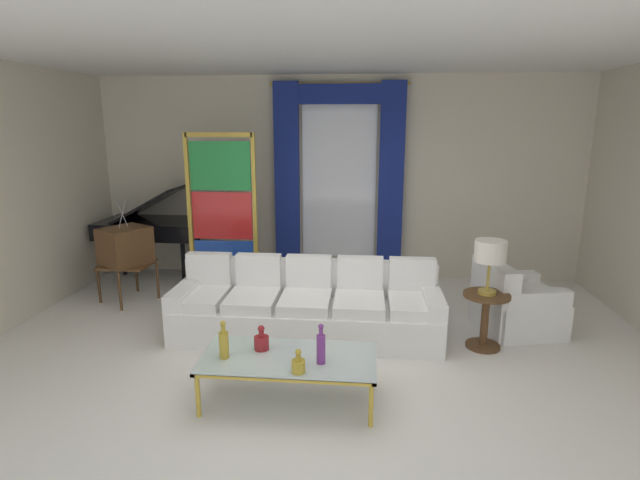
{
  "coord_description": "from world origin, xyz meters",
  "views": [
    {
      "loc": [
        0.47,
        -4.41,
        2.32
      ],
      "look_at": [
        -0.05,
        0.9,
        1.05
      ],
      "focal_mm": 27.68,
      "sensor_mm": 36.0,
      "label": 1
    }
  ],
  "objects_px": {
    "bottle_ruby_flask": "(321,347)",
    "stained_glass_divider": "(222,219)",
    "vintage_tv": "(125,248)",
    "bottle_blue_decanter": "(224,343)",
    "bottle_amber_squat": "(262,341)",
    "peacock_figurine": "(255,291)",
    "round_side_table": "(485,316)",
    "grand_piano": "(155,225)",
    "couch_white_long": "(307,307)",
    "bottle_crystal_tall": "(298,365)",
    "table_lamp_brass": "(490,253)",
    "coffee_table": "(289,360)",
    "armchair_white": "(513,306)"
  },
  "relations": [
    {
      "from": "bottle_ruby_flask",
      "to": "stained_glass_divider",
      "type": "xyz_separation_m",
      "value": [
        -1.6,
        2.71,
        0.51
      ]
    },
    {
      "from": "vintage_tv",
      "to": "bottle_blue_decanter",
      "type": "bearing_deg",
      "value": -49.07
    },
    {
      "from": "bottle_amber_squat",
      "to": "peacock_figurine",
      "type": "xyz_separation_m",
      "value": [
        -0.54,
        2.03,
        -0.26
      ]
    },
    {
      "from": "round_side_table",
      "to": "grand_piano",
      "type": "bearing_deg",
      "value": 154.87
    },
    {
      "from": "bottle_amber_squat",
      "to": "round_side_table",
      "type": "xyz_separation_m",
      "value": [
        2.14,
        1.11,
        -0.13
      ]
    },
    {
      "from": "peacock_figurine",
      "to": "grand_piano",
      "type": "relative_size",
      "value": 0.4
    },
    {
      "from": "couch_white_long",
      "to": "bottle_crystal_tall",
      "type": "distance_m",
      "value": 1.68
    },
    {
      "from": "stained_glass_divider",
      "to": "table_lamp_brass",
      "type": "relative_size",
      "value": 3.86
    },
    {
      "from": "couch_white_long",
      "to": "stained_glass_divider",
      "type": "relative_size",
      "value": 1.33
    },
    {
      "from": "bottle_crystal_tall",
      "to": "stained_glass_divider",
      "type": "bearing_deg",
      "value": 116.52
    },
    {
      "from": "coffee_table",
      "to": "bottle_ruby_flask",
      "type": "relative_size",
      "value": 4.28
    },
    {
      "from": "vintage_tv",
      "to": "grand_piano",
      "type": "height_order",
      "value": "grand_piano"
    },
    {
      "from": "bottle_amber_squat",
      "to": "table_lamp_brass",
      "type": "height_order",
      "value": "table_lamp_brass"
    },
    {
      "from": "coffee_table",
      "to": "bottle_blue_decanter",
      "type": "height_order",
      "value": "bottle_blue_decanter"
    },
    {
      "from": "coffee_table",
      "to": "stained_glass_divider",
      "type": "xyz_separation_m",
      "value": [
        -1.32,
        2.62,
        0.68
      ]
    },
    {
      "from": "grand_piano",
      "to": "coffee_table",
      "type": "bearing_deg",
      "value": -52.02
    },
    {
      "from": "coffee_table",
      "to": "bottle_blue_decanter",
      "type": "relative_size",
      "value": 4.44
    },
    {
      "from": "bottle_crystal_tall",
      "to": "stained_glass_divider",
      "type": "xyz_separation_m",
      "value": [
        -1.44,
        2.88,
        0.58
      ]
    },
    {
      "from": "bottle_crystal_tall",
      "to": "bottle_blue_decanter",
      "type": "bearing_deg",
      "value": 164.23
    },
    {
      "from": "bottle_amber_squat",
      "to": "bottle_ruby_flask",
      "type": "distance_m",
      "value": 0.58
    },
    {
      "from": "couch_white_long",
      "to": "coffee_table",
      "type": "height_order",
      "value": "couch_white_long"
    },
    {
      "from": "bottle_crystal_tall",
      "to": "vintage_tv",
      "type": "distance_m",
      "value": 3.62
    },
    {
      "from": "vintage_tv",
      "to": "peacock_figurine",
      "type": "bearing_deg",
      "value": -2.48
    },
    {
      "from": "bottle_blue_decanter",
      "to": "stained_glass_divider",
      "type": "distance_m",
      "value": 2.85
    },
    {
      "from": "armchair_white",
      "to": "table_lamp_brass",
      "type": "relative_size",
      "value": 1.71
    },
    {
      "from": "stained_glass_divider",
      "to": "grand_piano",
      "type": "height_order",
      "value": "stained_glass_divider"
    },
    {
      "from": "bottle_ruby_flask",
      "to": "vintage_tv",
      "type": "distance_m",
      "value": 3.63
    },
    {
      "from": "bottle_ruby_flask",
      "to": "stained_glass_divider",
      "type": "distance_m",
      "value": 3.18
    },
    {
      "from": "couch_white_long",
      "to": "peacock_figurine",
      "type": "height_order",
      "value": "couch_white_long"
    },
    {
      "from": "peacock_figurine",
      "to": "round_side_table",
      "type": "bearing_deg",
      "value": -18.9
    },
    {
      "from": "bottle_amber_squat",
      "to": "armchair_white",
      "type": "relative_size",
      "value": 0.23
    },
    {
      "from": "bottle_ruby_flask",
      "to": "peacock_figurine",
      "type": "xyz_separation_m",
      "value": [
        -1.07,
        2.23,
        -0.33
      ]
    },
    {
      "from": "vintage_tv",
      "to": "coffee_table",
      "type": "bearing_deg",
      "value": -41.33
    },
    {
      "from": "armchair_white",
      "to": "grand_piano",
      "type": "height_order",
      "value": "grand_piano"
    },
    {
      "from": "bottle_blue_decanter",
      "to": "grand_piano",
      "type": "distance_m",
      "value": 3.99
    },
    {
      "from": "bottle_amber_squat",
      "to": "bottle_blue_decanter",
      "type": "bearing_deg",
      "value": -145.79
    },
    {
      "from": "stained_glass_divider",
      "to": "vintage_tv",
      "type": "bearing_deg",
      "value": -161.42
    },
    {
      "from": "peacock_figurine",
      "to": "grand_piano",
      "type": "bearing_deg",
      "value": 146.69
    },
    {
      "from": "couch_white_long",
      "to": "stained_glass_divider",
      "type": "distance_m",
      "value": 1.93
    },
    {
      "from": "vintage_tv",
      "to": "stained_glass_divider",
      "type": "height_order",
      "value": "stained_glass_divider"
    },
    {
      "from": "bottle_amber_squat",
      "to": "vintage_tv",
      "type": "xyz_separation_m",
      "value": [
        -2.26,
        2.1,
        0.24
      ]
    },
    {
      "from": "grand_piano",
      "to": "stained_glass_divider",
      "type": "bearing_deg",
      "value": -28.96
    },
    {
      "from": "bottle_blue_decanter",
      "to": "round_side_table",
      "type": "relative_size",
      "value": 0.55
    },
    {
      "from": "couch_white_long",
      "to": "bottle_crystal_tall",
      "type": "relative_size",
      "value": 14.79
    },
    {
      "from": "coffee_table",
      "to": "armchair_white",
      "type": "relative_size",
      "value": 1.51
    },
    {
      "from": "couch_white_long",
      "to": "grand_piano",
      "type": "xyz_separation_m",
      "value": [
        -2.58,
        1.92,
        0.49
      ]
    },
    {
      "from": "bottle_blue_decanter",
      "to": "table_lamp_brass",
      "type": "height_order",
      "value": "table_lamp_brass"
    },
    {
      "from": "peacock_figurine",
      "to": "table_lamp_brass",
      "type": "relative_size",
      "value": 1.05
    },
    {
      "from": "coffee_table",
      "to": "couch_white_long",
      "type": "bearing_deg",
      "value": 90.64
    },
    {
      "from": "peacock_figurine",
      "to": "grand_piano",
      "type": "xyz_separation_m",
      "value": [
        -1.8,
        1.19,
        0.58
      ]
    }
  ]
}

